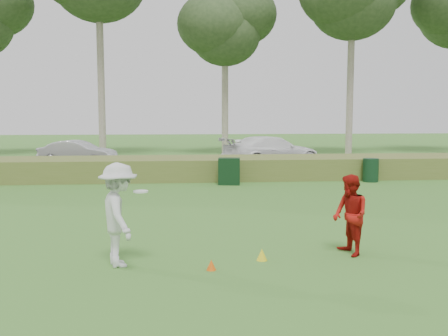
{
  "coord_description": "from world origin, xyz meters",
  "views": [
    {
      "loc": [
        -1.26,
        -9.41,
        2.75
      ],
      "look_at": [
        0.0,
        4.0,
        1.3
      ],
      "focal_mm": 40.0,
      "sensor_mm": 36.0,
      "label": 1
    }
  ],
  "objects": [
    {
      "name": "ground",
      "position": [
        0.0,
        0.0,
        0.0
      ],
      "size": [
        120.0,
        120.0,
        0.0
      ],
      "primitive_type": "plane",
      "color": "#326B23",
      "rests_on": "ground"
    },
    {
      "name": "reed_strip",
      "position": [
        0.0,
        12.0,
        0.45
      ],
      "size": [
        80.0,
        3.0,
        0.9
      ],
      "primitive_type": "cube",
      "color": "#536327",
      "rests_on": "ground"
    },
    {
      "name": "park_road",
      "position": [
        0.0,
        17.0,
        0.03
      ],
      "size": [
        80.0,
        6.0,
        0.06
      ],
      "primitive_type": "cube",
      "color": "#2D2D2D",
      "rests_on": "ground"
    },
    {
      "name": "tree_4",
      "position": [
        2.0,
        24.5,
        8.59
      ],
      "size": [
        6.24,
        6.24,
        11.5
      ],
      "color": "gray",
      "rests_on": "ground"
    },
    {
      "name": "player_white",
      "position": [
        -2.33,
        -0.39,
        0.94
      ],
      "size": [
        1.06,
        1.38,
        1.89
      ],
      "rotation": [
        0.0,
        0.0,
        1.89
      ],
      "color": "silver",
      "rests_on": "ground"
    },
    {
      "name": "player_red",
      "position": [
        2.09,
        -0.11,
        0.79
      ],
      "size": [
        0.72,
        0.86,
        1.59
      ],
      "primitive_type": "imported",
      "rotation": [
        0.0,
        0.0,
        -1.4
      ],
      "color": "#A0120D",
      "rests_on": "ground"
    },
    {
      "name": "cone_orange",
      "position": [
        -0.68,
        -0.82,
        0.09
      ],
      "size": [
        0.17,
        0.17,
        0.19
      ],
      "primitive_type": "cone",
      "color": "#E3550B",
      "rests_on": "ground"
    },
    {
      "name": "cone_yellow",
      "position": [
        0.31,
        -0.32,
        0.11
      ],
      "size": [
        0.21,
        0.21,
        0.23
      ],
      "primitive_type": "cone",
      "color": "yellow",
      "rests_on": "ground"
    },
    {
      "name": "utility_cabinet",
      "position": [
        0.76,
        9.92,
        0.53
      ],
      "size": [
        0.91,
        0.64,
        1.05
      ],
      "primitive_type": "cube",
      "rotation": [
        0.0,
        0.0,
        -0.14
      ],
      "color": "black",
      "rests_on": "ground"
    },
    {
      "name": "trash_bin",
      "position": [
        6.63,
        10.24,
        0.48
      ],
      "size": [
        0.8,
        0.8,
        0.96
      ],
      "primitive_type": "cylinder",
      "rotation": [
        0.0,
        0.0,
        -0.3
      ],
      "color": "black",
      "rests_on": "ground"
    },
    {
      "name": "car_mid",
      "position": [
        -6.49,
        17.44,
        0.72
      ],
      "size": [
        4.21,
        2.21,
        1.32
      ],
      "primitive_type": "imported",
      "rotation": [
        0.0,
        0.0,
        1.36
      ],
      "color": "silver",
      "rests_on": "park_road"
    },
    {
      "name": "car_right",
      "position": [
        3.67,
        16.27,
        0.84
      ],
      "size": [
        5.78,
        3.98,
        1.55
      ],
      "primitive_type": "imported",
      "rotation": [
        0.0,
        0.0,
        1.94
      ],
      "color": "white",
      "rests_on": "park_road"
    }
  ]
}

